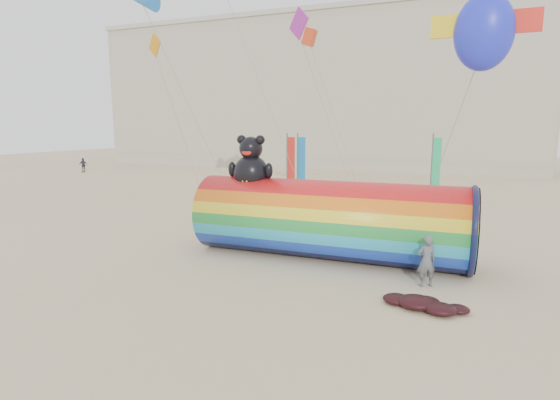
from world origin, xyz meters
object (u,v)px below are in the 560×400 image
(hotel_building, at_px, (312,95))
(windsock_assembly, at_px, (329,218))
(fabric_bundle, at_px, (423,304))
(kite_handler, at_px, (426,261))

(hotel_building, distance_m, windsock_assembly, 47.61)
(windsock_assembly, relative_size, fabric_bundle, 4.42)
(windsock_assembly, distance_m, kite_handler, 4.73)
(hotel_building, height_order, kite_handler, hotel_building)
(windsock_assembly, xyz_separation_m, kite_handler, (4.15, -2.10, -0.84))
(hotel_building, bearing_deg, kite_handler, -67.92)
(fabric_bundle, bearing_deg, hotel_building, 111.26)
(windsock_assembly, height_order, kite_handler, windsock_assembly)
(hotel_building, bearing_deg, windsock_assembly, -71.66)
(windsock_assembly, bearing_deg, kite_handler, -26.90)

